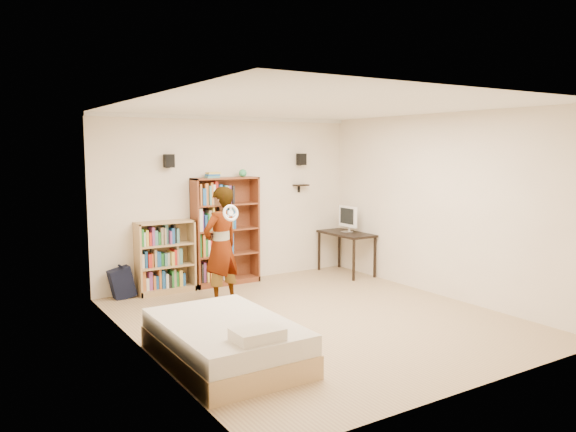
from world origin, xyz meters
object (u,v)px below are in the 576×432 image
tall_bookshelf (226,231)px  daybed (225,336)px  computer_desk (346,253)px  person (221,246)px  low_bookshelf (165,257)px

tall_bookshelf → daybed: 3.43m
computer_desk → person: bearing=-166.9°
tall_bookshelf → daybed: tall_bookshelf is taller
person → low_bookshelf: bearing=-88.2°
person → tall_bookshelf: bearing=-138.9°
tall_bookshelf → low_bookshelf: 1.07m
low_bookshelf → daybed: bearing=-98.8°
computer_desk → person: person is taller
low_bookshelf → person: (0.43, -1.07, 0.28)m
computer_desk → daybed: 4.43m
low_bookshelf → person: person is taller
low_bookshelf → computer_desk: 3.17m
low_bookshelf → computer_desk: bearing=-8.0°
computer_desk → daybed: (-3.60, -2.59, -0.10)m
low_bookshelf → tall_bookshelf: bearing=0.3°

